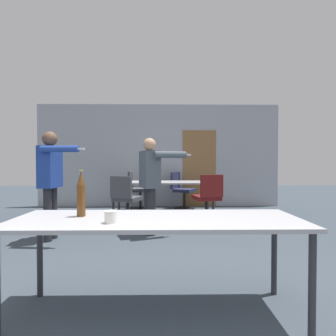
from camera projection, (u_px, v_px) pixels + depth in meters
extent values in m
cube|color=#A3A8B2|center=(159.00, 156.00, 7.10)|extent=(6.49, 0.10, 2.75)
cube|color=olive|center=(199.00, 168.00, 7.07)|extent=(0.90, 0.02, 2.05)
cube|color=#A8A8AD|center=(157.00, 220.00, 2.02)|extent=(2.21, 0.72, 0.03)
cylinder|color=#2D2D33|center=(312.00, 285.00, 1.74)|extent=(0.05, 0.05, 0.72)
cylinder|color=#2D2D33|center=(40.00, 255.00, 2.31)|extent=(0.05, 0.05, 0.72)
cylinder|color=#2D2D33|center=(274.00, 254.00, 2.35)|extent=(0.05, 0.05, 0.72)
cube|color=#A8A8AD|center=(163.00, 182.00, 5.88)|extent=(2.24, 0.82, 0.03)
cylinder|color=#2D2D33|center=(113.00, 201.00, 5.52)|extent=(0.05, 0.05, 0.72)
cylinder|color=#2D2D33|center=(213.00, 201.00, 5.56)|extent=(0.05, 0.05, 0.72)
cylinder|color=#2D2D33|center=(119.00, 197.00, 6.22)|extent=(0.05, 0.05, 0.72)
cylinder|color=#2D2D33|center=(208.00, 197.00, 6.26)|extent=(0.05, 0.05, 0.72)
cylinder|color=#28282D|center=(53.00, 213.00, 4.07)|extent=(0.12, 0.12, 0.80)
cylinder|color=#28282D|center=(48.00, 215.00, 3.91)|extent=(0.12, 0.12, 0.80)
cube|color=#23429E|center=(50.00, 167.00, 3.98)|extent=(0.25, 0.41, 0.63)
sphere|color=brown|center=(50.00, 139.00, 3.97)|extent=(0.22, 0.22, 0.22)
cylinder|color=#23429E|center=(58.00, 167.00, 4.22)|extent=(0.09, 0.09, 0.55)
cylinder|color=#23429E|center=(60.00, 149.00, 3.71)|extent=(0.55, 0.14, 0.09)
cube|color=white|center=(80.00, 149.00, 3.69)|extent=(0.12, 0.05, 0.03)
cylinder|color=#28282D|center=(148.00, 210.00, 4.42)|extent=(0.14, 0.14, 0.77)
cylinder|color=#28282D|center=(151.00, 212.00, 4.24)|extent=(0.14, 0.14, 0.77)
cube|color=#4C5660|center=(150.00, 169.00, 4.32)|extent=(0.39, 0.51, 0.60)
sphere|color=tan|center=(150.00, 144.00, 4.31)|extent=(0.21, 0.21, 0.21)
cylinder|color=#4C5660|center=(145.00, 170.00, 4.58)|extent=(0.11, 0.11, 0.52)
cylinder|color=#4C5660|center=(170.00, 155.00, 4.14)|extent=(0.53, 0.27, 0.11)
cube|color=white|center=(187.00, 155.00, 4.24)|extent=(0.13, 0.07, 0.03)
cylinder|color=black|center=(128.00, 221.00, 5.19)|extent=(0.52, 0.52, 0.03)
cylinder|color=black|center=(128.00, 211.00, 5.19)|extent=(0.06, 0.06, 0.40)
cube|color=#4C4C51|center=(128.00, 199.00, 5.18)|extent=(0.59, 0.59, 0.08)
cube|color=#4C4C51|center=(121.00, 187.00, 4.93)|extent=(0.43, 0.21, 0.42)
cylinder|color=black|center=(206.00, 222.00, 5.13)|extent=(0.52, 0.52, 0.03)
cylinder|color=black|center=(206.00, 210.00, 5.12)|extent=(0.06, 0.06, 0.43)
cube|color=maroon|center=(206.00, 198.00, 5.12)|extent=(0.55, 0.55, 0.08)
cube|color=maroon|center=(212.00, 186.00, 4.86)|extent=(0.44, 0.16, 0.42)
cylinder|color=black|center=(184.00, 208.00, 6.69)|extent=(0.52, 0.52, 0.03)
cylinder|color=black|center=(184.00, 200.00, 6.69)|extent=(0.06, 0.06, 0.41)
cube|color=navy|center=(184.00, 190.00, 6.68)|extent=(0.63, 0.63, 0.08)
cube|color=navy|center=(175.00, 180.00, 6.80)|extent=(0.27, 0.41, 0.42)
cylinder|color=black|center=(140.00, 209.00, 6.63)|extent=(0.52, 0.52, 0.03)
cylinder|color=black|center=(140.00, 200.00, 6.62)|extent=(0.06, 0.06, 0.43)
cube|color=#4C4C51|center=(140.00, 190.00, 6.62)|extent=(0.57, 0.57, 0.08)
cube|color=#4C4C51|center=(130.00, 180.00, 6.54)|extent=(0.18, 0.44, 0.42)
cylinder|color=#563314|center=(81.00, 201.00, 2.08)|extent=(0.07, 0.07, 0.25)
cone|color=#563314|center=(81.00, 178.00, 2.08)|extent=(0.06, 0.06, 0.11)
cylinder|color=gold|center=(81.00, 170.00, 2.08)|extent=(0.03, 0.03, 0.01)
cylinder|color=silver|center=(111.00, 217.00, 1.86)|extent=(0.09, 0.09, 0.09)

